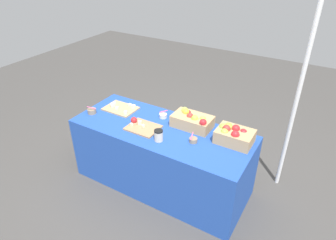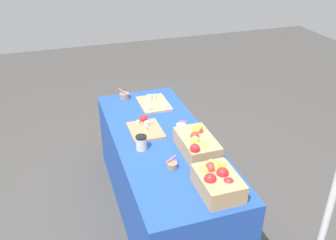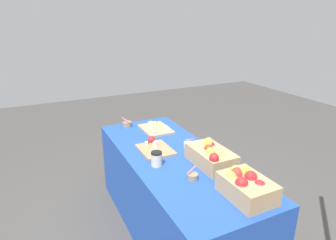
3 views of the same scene
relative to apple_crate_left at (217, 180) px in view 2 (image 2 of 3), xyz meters
name	(u,v)px [view 2 (image 2 of 3)]	position (x,y,z in m)	size (l,w,h in m)	color
ground_plane	(163,208)	(-0.72, -0.15, -0.82)	(10.00, 10.00, 0.00)	#474442
table	(163,176)	(-0.72, -0.15, -0.45)	(1.90, 0.76, 0.74)	#234CAD
apple_crate_left	(217,180)	(0.00, 0.00, 0.00)	(0.35, 0.25, 0.17)	tan
apple_crate_middle	(197,143)	(-0.46, 0.05, -0.01)	(0.41, 0.24, 0.18)	tan
cutting_board_front	(145,128)	(-0.90, -0.24, -0.06)	(0.33, 0.26, 0.09)	tan
cutting_board_back	(154,103)	(-1.33, -0.04, -0.07)	(0.36, 0.27, 0.06)	tan
sample_bowl_near	(124,96)	(-1.55, -0.28, -0.05)	(0.10, 0.10, 0.11)	gray
sample_bowl_mid	(172,165)	(-0.33, -0.20, -0.06)	(0.08, 0.09, 0.09)	gray
sample_bowl_far	(181,127)	(-0.82, 0.05, -0.06)	(0.09, 0.08, 0.09)	silver
coffee_cup	(141,143)	(-0.63, -0.34, -0.02)	(0.09, 0.09, 0.11)	beige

